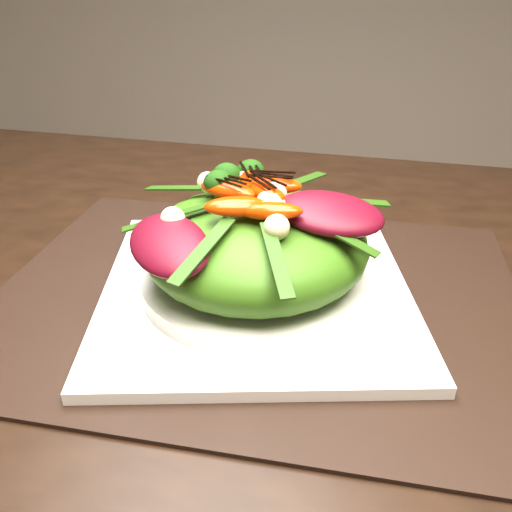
% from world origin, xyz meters
% --- Properties ---
extents(dining_table, '(1.60, 0.90, 0.75)m').
position_xyz_m(dining_table, '(0.00, 0.00, 0.73)').
color(dining_table, black).
rests_on(dining_table, floor).
extents(placemat, '(0.50, 0.39, 0.00)m').
position_xyz_m(placemat, '(-0.10, 0.02, 0.75)').
color(placemat, black).
rests_on(placemat, dining_table).
extents(plate_base, '(0.34, 0.34, 0.01)m').
position_xyz_m(plate_base, '(-0.10, 0.02, 0.76)').
color(plate_base, white).
rests_on(plate_base, placemat).
extents(salad_bowl, '(0.28, 0.28, 0.02)m').
position_xyz_m(salad_bowl, '(-0.10, 0.02, 0.77)').
color(salad_bowl, silver).
rests_on(salad_bowl, plate_base).
extents(lettuce_mound, '(0.23, 0.23, 0.08)m').
position_xyz_m(lettuce_mound, '(-0.10, 0.02, 0.81)').
color(lettuce_mound, '#355E11').
rests_on(lettuce_mound, salad_bowl).
extents(radicchio_leaf, '(0.10, 0.07, 0.02)m').
position_xyz_m(radicchio_leaf, '(-0.04, 0.01, 0.85)').
color(radicchio_leaf, '#410612').
rests_on(radicchio_leaf, lettuce_mound).
extents(orange_segment, '(0.06, 0.03, 0.01)m').
position_xyz_m(orange_segment, '(-0.11, 0.03, 0.85)').
color(orange_segment, red).
rests_on(orange_segment, lettuce_mound).
extents(broccoli_floret, '(0.04, 0.04, 0.04)m').
position_xyz_m(broccoli_floret, '(-0.17, 0.04, 0.85)').
color(broccoli_floret, black).
rests_on(broccoli_floret, lettuce_mound).
extents(macadamia_nut, '(0.02, 0.02, 0.02)m').
position_xyz_m(macadamia_nut, '(-0.07, -0.01, 0.85)').
color(macadamia_nut, beige).
rests_on(macadamia_nut, lettuce_mound).
extents(balsamic_drizzle, '(0.04, 0.01, 0.00)m').
position_xyz_m(balsamic_drizzle, '(-0.11, 0.03, 0.86)').
color(balsamic_drizzle, black).
rests_on(balsamic_drizzle, orange_segment).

